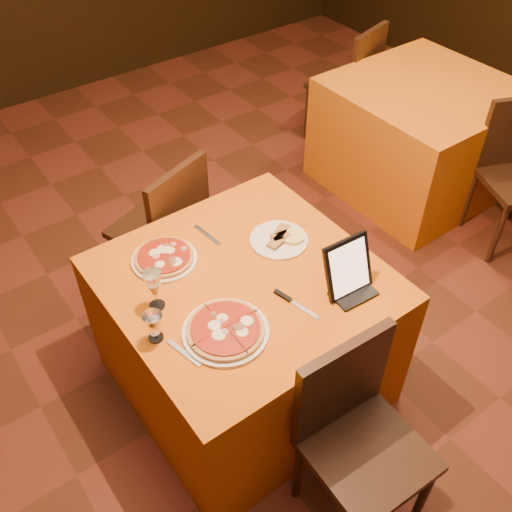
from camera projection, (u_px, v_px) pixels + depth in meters
floor at (327, 324)px, 3.21m from camera, size 6.00×7.00×0.01m
main_table at (245, 333)px, 2.68m from camera, size 1.10×1.10×0.75m
side_table at (418, 137)px, 3.93m from camera, size 1.10×1.10×0.75m
chair_main_near at (368, 454)px, 2.15m from camera, size 0.42×0.42×0.91m
chair_main_far at (157, 228)px, 3.11m from camera, size 0.57×0.57×0.91m
chair_side_far at (342, 83)px, 4.34m from camera, size 0.46×0.46×0.91m
pizza_near at (226, 331)px, 2.19m from camera, size 0.34×0.34×0.03m
pizza_far at (164, 258)px, 2.48m from camera, size 0.29×0.29×0.03m
cutlet_dish at (279, 239)px, 2.58m from camera, size 0.26×0.26×0.03m
wine_glass at (155, 289)px, 2.24m from camera, size 0.08×0.08×0.19m
water_glass at (154, 327)px, 2.14m from camera, size 0.09×0.09×0.13m
tablet at (348, 267)px, 2.29m from camera, size 0.22×0.11×0.24m
knife at (299, 307)px, 2.29m from camera, size 0.06×0.20×0.01m
fork_near at (184, 353)px, 2.13m from camera, size 0.06×0.18×0.01m
fork_far at (207, 235)px, 2.61m from camera, size 0.04×0.18×0.01m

